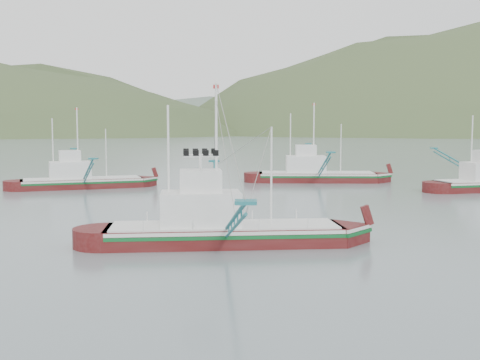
{
  "coord_description": "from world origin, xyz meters",
  "views": [
    {
      "loc": [
        0.93,
        -39.57,
        7.48
      ],
      "look_at": [
        0.0,
        6.0,
        3.2
      ],
      "focal_mm": 45.0,
      "sensor_mm": 36.0,
      "label": 1
    }
  ],
  "objects": [
    {
      "name": "bg_boat_far",
      "position": [
        9.06,
        37.55,
        1.5
      ],
      "size": [
        14.91,
        26.99,
        10.92
      ],
      "rotation": [
        0.0,
        0.0,
        -0.0
      ],
      "color": "#460B0B",
      "rests_on": "ground"
    },
    {
      "name": "bg_boat_left",
      "position": [
        -18.93,
        29.6,
        2.0
      ],
      "size": [
        14.15,
        23.98,
        10.08
      ],
      "rotation": [
        0.0,
        0.0,
        0.36
      ],
      "color": "#460B0B",
      "rests_on": "ground"
    },
    {
      "name": "ground",
      "position": [
        0.0,
        0.0,
        0.0
      ],
      "size": [
        1200.0,
        1200.0,
        0.0
      ],
      "primitive_type": "plane",
      "color": "slate",
      "rests_on": "ground"
    },
    {
      "name": "ridge_distant",
      "position": [
        30.0,
        560.0,
        0.0
      ],
      "size": [
        960.0,
        400.0,
        240.0
      ],
      "primitive_type": "ellipsoid",
      "color": "slate",
      "rests_on": "ground"
    },
    {
      "name": "main_boat",
      "position": [
        -1.01,
        -2.83,
        1.63
      ],
      "size": [
        14.93,
        26.34,
        10.7
      ],
      "rotation": [
        0.0,
        0.0,
        0.11
      ],
      "color": "#460B0B",
      "rests_on": "ground"
    }
  ]
}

